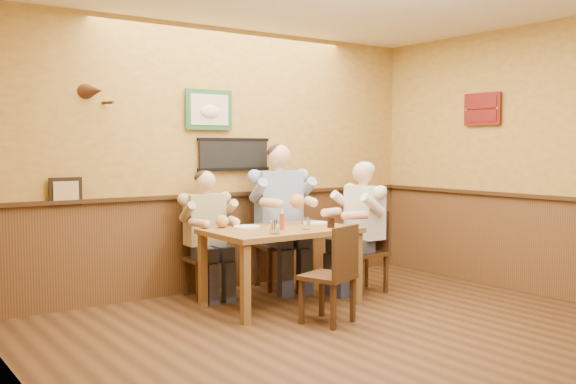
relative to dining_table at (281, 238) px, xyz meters
name	(u,v)px	position (x,y,z in m)	size (l,w,h in m)	color
room	(385,127)	(0.08, -1.33, 1.03)	(5.02, 5.03, 2.81)	#362110
dining_table	(281,238)	(0.00, 0.00, 0.00)	(1.40, 0.90, 0.75)	brown
chair_back_left	(205,257)	(-0.42, 0.75, -0.25)	(0.37, 0.37, 0.81)	#3E2713
chair_back_right	(279,243)	(0.42, 0.65, -0.17)	(0.45, 0.45, 0.98)	#3E2713
chair_right_end	(364,251)	(1.05, -0.03, -0.23)	(0.40, 0.40, 0.87)	#3E2713
chair_near_side	(327,274)	(-0.03, -0.76, -0.23)	(0.40, 0.40, 0.86)	#3E2713
diner_tan_shirt	(205,240)	(-0.42, 0.75, -0.08)	(0.54, 0.54, 1.16)	tan
diner_blue_polo	(279,224)	(0.42, 0.65, 0.04)	(0.65, 0.65, 1.40)	#8097C1
diner_white_elder	(364,234)	(1.05, -0.03, -0.04)	(0.57, 0.57, 1.24)	silver
water_glass_left	(274,226)	(-0.27, -0.29, 0.16)	(0.09, 0.09, 0.13)	silver
water_glass_mid	(306,224)	(0.14, -0.22, 0.15)	(0.07, 0.07, 0.11)	white
cola_tumbler	(331,223)	(0.42, -0.24, 0.14)	(0.07, 0.07, 0.10)	black
hot_sauce_bottle	(282,221)	(-0.07, -0.12, 0.18)	(0.04, 0.04, 0.17)	#C13A14
salt_shaker	(273,223)	(-0.03, 0.08, 0.13)	(0.03, 0.03, 0.08)	silver
pepper_shaker	(273,225)	(-0.09, -0.01, 0.13)	(0.03, 0.03, 0.08)	black
plate_far_left	(247,227)	(-0.25, 0.22, 0.10)	(0.26, 0.26, 0.02)	white
plate_far_right	(316,223)	(0.50, 0.10, 0.10)	(0.25, 0.25, 0.02)	white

